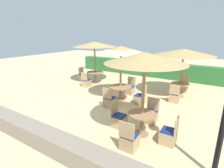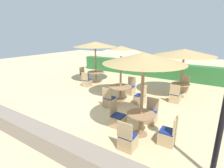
% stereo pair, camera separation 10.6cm
% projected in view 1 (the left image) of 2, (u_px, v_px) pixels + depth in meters
% --- Properties ---
extents(ground_plane, '(40.00, 40.00, 0.00)m').
position_uv_depth(ground_plane, '(105.00, 106.00, 8.09)').
color(ground_plane, '#D1BA8C').
extents(hedge_row, '(13.00, 0.70, 1.13)m').
position_uv_depth(hedge_row, '(154.00, 69.00, 13.34)').
color(hedge_row, '#2D6B33').
rests_on(hedge_row, ground_plane).
extents(stone_border, '(10.00, 0.56, 0.53)m').
position_uv_depth(stone_border, '(41.00, 136.00, 5.22)').
color(stone_border, gray).
rests_on(stone_border, ground_plane).
extents(parasol_front_right, '(2.45, 2.45, 2.71)m').
position_uv_depth(parasol_front_right, '(145.00, 58.00, 5.11)').
color(parasol_front_right, '#93704C').
rests_on(parasol_front_right, ground_plane).
extents(round_table_front_right, '(0.92, 0.92, 0.76)m').
position_uv_depth(round_table_front_right, '(142.00, 119.00, 5.66)').
color(round_table_front_right, '#93704C').
rests_on(round_table_front_right, ground_plane).
extents(patio_chair_front_right_west, '(0.46, 0.46, 0.93)m').
position_uv_depth(patio_chair_front_right_west, '(119.00, 120.00, 6.25)').
color(patio_chair_front_right_west, tan).
rests_on(patio_chair_front_right_west, ground_plane).
extents(patio_chair_front_right_east, '(0.46, 0.46, 0.93)m').
position_uv_depth(patio_chair_front_right_east, '(169.00, 136.00, 5.27)').
color(patio_chair_front_right_east, tan).
rests_on(patio_chair_front_right_east, ground_plane).
extents(patio_chair_front_right_south, '(0.46, 0.46, 0.93)m').
position_uv_depth(patio_chair_front_right_south, '(129.00, 141.00, 5.03)').
color(patio_chair_front_right_south, tan).
rests_on(patio_chair_front_right_south, ground_plane).
extents(patio_chair_front_right_north, '(0.46, 0.46, 0.93)m').
position_uv_depth(patio_chair_front_right_north, '(151.00, 116.00, 6.52)').
color(patio_chair_front_right_north, tan).
rests_on(patio_chair_front_right_north, ground_plane).
extents(parasol_center, '(2.33, 2.33, 2.67)m').
position_uv_depth(parasol_center, '(121.00, 50.00, 8.11)').
color(parasol_center, '#93704C').
rests_on(parasol_center, ground_plane).
extents(round_table_center, '(1.12, 1.12, 0.70)m').
position_uv_depth(round_table_center, '(120.00, 89.00, 8.66)').
color(round_table_center, '#93704C').
rests_on(round_table_center, ground_plane).
extents(patio_chair_center_south, '(0.46, 0.46, 0.93)m').
position_uv_depth(patio_chair_center_south, '(109.00, 101.00, 7.94)').
color(patio_chair_center_south, tan).
rests_on(patio_chair_center_south, ground_plane).
extents(patio_chair_center_north, '(0.46, 0.46, 0.93)m').
position_uv_depth(patio_chair_center_north, '(130.00, 89.00, 9.59)').
color(patio_chair_center_north, tan).
rests_on(patio_chair_center_north, ground_plane).
extents(patio_chair_center_east, '(0.46, 0.46, 0.93)m').
position_uv_depth(patio_chair_center_east, '(140.00, 99.00, 8.25)').
color(patio_chair_center_east, tan).
rests_on(patio_chair_center_east, ground_plane).
extents(parasol_back_left, '(2.76, 2.76, 2.71)m').
position_uv_depth(parasol_back_left, '(94.00, 44.00, 11.11)').
color(parasol_back_left, '#93704C').
rests_on(parasol_back_left, ground_plane).
extents(round_table_back_left, '(1.13, 1.13, 0.74)m').
position_uv_depth(round_table_back_left, '(95.00, 74.00, 11.66)').
color(round_table_back_left, '#93704C').
rests_on(round_table_back_left, ground_plane).
extents(patio_chair_back_left_west, '(0.46, 0.46, 0.93)m').
position_uv_depth(patio_chair_back_left_west, '(83.00, 77.00, 12.31)').
color(patio_chair_back_left_west, tan).
rests_on(patio_chair_back_left_west, ground_plane).
extents(patio_chair_back_left_south, '(0.46, 0.46, 0.93)m').
position_uv_depth(patio_chair_back_left_south, '(86.00, 82.00, 10.92)').
color(patio_chair_back_left_south, tan).
rests_on(patio_chair_back_left_south, ground_plane).
extents(parasol_back_right, '(2.95, 2.95, 2.49)m').
position_uv_depth(parasol_back_right, '(184.00, 52.00, 8.64)').
color(parasol_back_right, '#93704C').
rests_on(parasol_back_right, ground_plane).
extents(round_table_back_right, '(0.92, 0.92, 0.71)m').
position_uv_depth(round_table_back_right, '(180.00, 87.00, 9.15)').
color(round_table_back_right, '#93704C').
rests_on(round_table_back_right, ground_plane).
extents(patio_chair_back_right_south, '(0.46, 0.46, 0.93)m').
position_uv_depth(patio_chair_back_right_south, '(175.00, 97.00, 8.46)').
color(patio_chair_back_right_south, tan).
rests_on(patio_chair_back_right_south, ground_plane).
extents(patio_chair_back_right_north, '(0.46, 0.46, 0.93)m').
position_uv_depth(patio_chair_back_right_north, '(183.00, 87.00, 9.99)').
color(patio_chair_back_right_north, tan).
rests_on(patio_chair_back_right_north, ground_plane).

